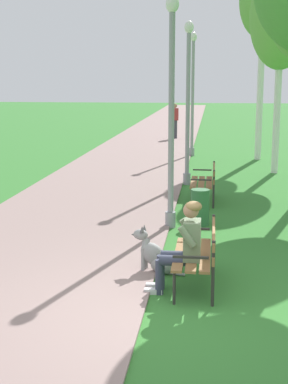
% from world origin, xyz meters
% --- Properties ---
extents(ground_plane, '(120.00, 120.00, 0.00)m').
position_xyz_m(ground_plane, '(0.00, 0.00, 0.00)').
color(ground_plane, '#33752D').
extents(paved_path, '(3.92, 60.00, 0.04)m').
position_xyz_m(paved_path, '(-2.19, 24.00, 0.02)').
color(paved_path, gray).
rests_on(paved_path, ground).
extents(park_bench_near, '(0.55, 1.50, 0.85)m').
position_xyz_m(park_bench_near, '(0.41, 1.09, 0.51)').
color(park_bench_near, olive).
rests_on(park_bench_near, ground).
extents(park_bench_mid, '(0.55, 1.50, 0.85)m').
position_xyz_m(park_bench_mid, '(0.41, 6.61, 0.51)').
color(park_bench_mid, olive).
rests_on(park_bench_mid, ground).
extents(person_seated_on_near_bench, '(0.74, 0.49, 1.25)m').
position_xyz_m(person_seated_on_near_bench, '(0.20, 0.82, 0.68)').
color(person_seated_on_near_bench, '#33384C').
rests_on(person_seated_on_near_bench, ground).
extents(dog_grey, '(0.82, 0.38, 0.71)m').
position_xyz_m(dog_grey, '(-0.24, 1.55, 0.26)').
color(dog_grey, gray).
rests_on(dog_grey, ground).
extents(lamp_post_near, '(0.24, 0.24, 4.27)m').
position_xyz_m(lamp_post_near, '(-0.22, 4.20, 2.21)').
color(lamp_post_near, gray).
rests_on(lamp_post_near, ground).
extents(lamp_post_mid, '(0.24, 0.24, 4.25)m').
position_xyz_m(lamp_post_mid, '(-0.12, 8.72, 2.20)').
color(lamp_post_mid, gray).
rests_on(lamp_post_mid, ground).
extents(lamp_post_far, '(0.24, 0.24, 4.40)m').
position_xyz_m(lamp_post_far, '(-0.21, 14.49, 2.28)').
color(lamp_post_far, gray).
rests_on(lamp_post_far, ground).
extents(birch_tree_fourth, '(1.81, 1.82, 6.06)m').
position_xyz_m(birch_tree_fourth, '(2.42, 10.96, 4.51)').
color(birch_tree_fourth, silver).
rests_on(birch_tree_fourth, ground).
extents(birch_tree_fifth, '(1.63, 1.66, 6.65)m').
position_xyz_m(birch_tree_fifth, '(2.14, 13.86, 5.27)').
color(birch_tree_fifth, silver).
rests_on(birch_tree_fifth, ground).
extents(litter_bin, '(0.36, 0.36, 0.70)m').
position_xyz_m(litter_bin, '(0.33, 4.45, 0.35)').
color(litter_bin, '#2D6638').
rests_on(litter_bin, ground).
extents(pedestrian_distant, '(0.32, 0.22, 1.65)m').
position_xyz_m(pedestrian_distant, '(-1.21, 20.27, 0.84)').
color(pedestrian_distant, '#383842').
rests_on(pedestrian_distant, ground).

